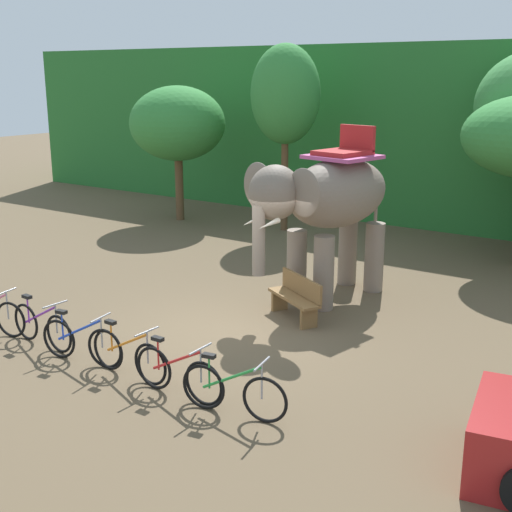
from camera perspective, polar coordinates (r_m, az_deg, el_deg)
name	(u,v)px	position (r m, az deg, el deg)	size (l,w,h in m)	color
ground_plane	(224,330)	(13.36, -2.68, -6.27)	(80.00, 80.00, 0.00)	brown
foliage_hedge	(460,132)	(24.89, 16.80, 9.96)	(36.00, 6.00, 5.82)	#28702D
tree_far_left	(177,124)	(23.09, -6.63, 10.99)	(3.19, 3.19, 4.50)	brown
tree_center	(285,95)	(21.33, 2.50, 13.37)	(2.15, 2.15, 5.77)	brown
elephant	(328,202)	(14.71, 6.11, 4.58)	(2.37, 4.24, 3.78)	gray
bike_purple	(42,326)	(13.10, -17.57, -5.65)	(1.71, 0.52, 0.92)	black
bike_blue	(81,342)	(12.17, -14.50, -7.02)	(1.70, 0.52, 0.92)	black
bike_orange	(128,355)	(11.46, -10.68, -8.20)	(1.71, 0.52, 0.92)	black
bike_red	(178,374)	(10.68, -6.58, -9.81)	(1.71, 0.52, 0.92)	black
bike_green	(233,391)	(10.08, -1.92, -11.32)	(1.69, 0.52, 0.92)	black
wooden_bench	(297,296)	(13.86, 3.44, -3.39)	(1.51, 1.09, 0.89)	brown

